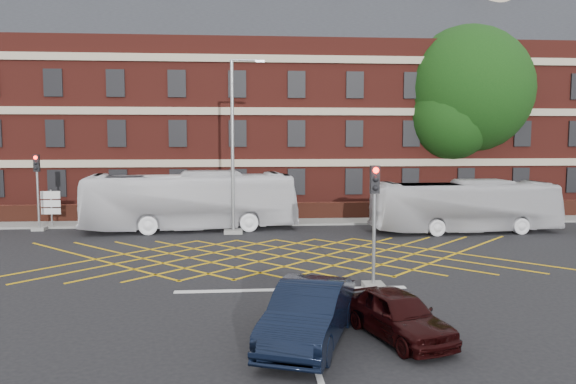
{
  "coord_description": "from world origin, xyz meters",
  "views": [
    {
      "loc": [
        -1.61,
        -22.31,
        5.22
      ],
      "look_at": [
        0.28,
        1.5,
        2.9
      ],
      "focal_mm": 35.0,
      "sensor_mm": 36.0,
      "label": 1
    }
  ],
  "objects": [
    {
      "name": "ground",
      "position": [
        0.0,
        0.0,
        0.0
      ],
      "size": [
        120.0,
        120.0,
        0.0
      ],
      "primitive_type": "plane",
      "color": "black",
      "rests_on": "ground"
    },
    {
      "name": "victorian_building",
      "position": [
        0.25,
        22.0,
        7.84
      ],
      "size": [
        51.0,
        12.17,
        20.4
      ],
      "color": "#561C16",
      "rests_on": "ground"
    },
    {
      "name": "boundary_wall",
      "position": [
        0.0,
        13.0,
        0.55
      ],
      "size": [
        56.0,
        0.5,
        1.1
      ],
      "primitive_type": "cube",
      "color": "#4D1F14",
      "rests_on": "ground"
    },
    {
      "name": "far_pavement",
      "position": [
        0.0,
        12.0,
        0.06
      ],
      "size": [
        60.0,
        3.0,
        0.12
      ],
      "primitive_type": "cube",
      "color": "slate",
      "rests_on": "ground"
    },
    {
      "name": "box_junction_hatching",
      "position": [
        0.0,
        2.0,
        0.01
      ],
      "size": [
        8.22,
        8.22,
        0.02
      ],
      "primitive_type": "cube",
      "rotation": [
        0.0,
        0.0,
        0.79
      ],
      "color": "#CC990C",
      "rests_on": "ground"
    },
    {
      "name": "stop_line",
      "position": [
        0.0,
        -3.5,
        0.01
      ],
      "size": [
        8.0,
        0.3,
        0.02
      ],
      "primitive_type": "cube",
      "color": "silver",
      "rests_on": "ground"
    },
    {
      "name": "centre_line",
      "position": [
        0.0,
        -10.0,
        0.01
      ],
      "size": [
        0.15,
        14.0,
        0.02
      ],
      "primitive_type": "cube",
      "color": "silver",
      "rests_on": "ground"
    },
    {
      "name": "bus_left",
      "position": [
        -4.61,
        9.48,
        1.66
      ],
      "size": [
        12.19,
        4.19,
        3.33
      ],
      "primitive_type": "imported",
      "rotation": [
        0.0,
        0.0,
        1.69
      ],
      "color": "silver",
      "rests_on": "ground"
    },
    {
      "name": "bus_right",
      "position": [
        10.56,
        7.55,
        1.44
      ],
      "size": [
        10.46,
        2.84,
        2.89
      ],
      "primitive_type": "imported",
      "rotation": [
        0.0,
        0.0,
        1.61
      ],
      "color": "silver",
      "rests_on": "ground"
    },
    {
      "name": "car_navy",
      "position": [
        0.02,
        -8.53,
        0.78
      ],
      "size": [
        3.15,
        5.0,
        1.56
      ],
      "primitive_type": "imported",
      "rotation": [
        0.0,
        0.0,
        -0.35
      ],
      "color": "black",
      "rests_on": "ground"
    },
    {
      "name": "car_maroon",
      "position": [
        2.37,
        -8.36,
        0.63
      ],
      "size": [
        2.59,
        4.0,
        1.27
      ],
      "primitive_type": "imported",
      "rotation": [
        0.0,
        0.0,
        0.32
      ],
      "color": "black",
      "rests_on": "ground"
    },
    {
      "name": "deciduous_tree",
      "position": [
        14.44,
        17.28,
        8.01
      ],
      "size": [
        9.15,
        9.15,
        13.22
      ],
      "color": "black",
      "rests_on": "ground"
    },
    {
      "name": "traffic_light_near",
      "position": [
        2.85,
        -3.56,
        1.76
      ],
      "size": [
        0.7,
        0.7,
        4.27
      ],
      "color": "slate",
      "rests_on": "ground"
    },
    {
      "name": "traffic_light_far",
      "position": [
        -13.15,
        10.0,
        1.76
      ],
      "size": [
        0.7,
        0.7,
        4.27
      ],
      "color": "slate",
      "rests_on": "ground"
    },
    {
      "name": "street_lamp",
      "position": [
        -2.14,
        8.23,
        3.27
      ],
      "size": [
        2.25,
        1.0,
        9.4
      ],
      "color": "slate",
      "rests_on": "ground"
    },
    {
      "name": "direction_signs",
      "position": [
        -12.83,
        11.1,
        1.38
      ],
      "size": [
        1.1,
        0.16,
        2.2
      ],
      "color": "gray",
      "rests_on": "ground"
    },
    {
      "name": "utility_cabinet",
      "position": [
        0.35,
        -5.71,
        0.49
      ],
      "size": [
        0.4,
        0.35,
        0.97
      ],
      "primitive_type": "cube",
      "color": "#E9A60D",
      "rests_on": "ground"
    }
  ]
}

